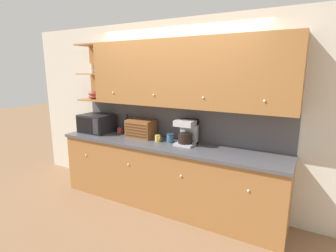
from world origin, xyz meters
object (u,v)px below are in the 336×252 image
mug (120,130)px  storage_canister (170,138)px  wine_bottle (128,125)px  microwave (96,123)px  bread_box (141,129)px  coffee_maker (187,132)px  mug_blue_second (158,138)px

mug → storage_canister: bearing=-5.2°
mug → wine_bottle: 0.17m
microwave → wine_bottle: 0.53m
bread_box → coffee_maker: (0.76, -0.02, 0.04)m
storage_canister → bread_box: bearing=176.1°
mug_blue_second → storage_canister: storage_canister is taller
microwave → storage_canister: (1.34, 0.05, -0.08)m
mug → storage_canister: 0.98m
mug → mug_blue_second: bearing=-9.9°
mug → bread_box: bearing=-6.6°
coffee_maker → microwave: bearing=-177.7°
mug → wine_bottle: wine_bottle is taller
microwave → mug_blue_second: bearing=-0.2°
microwave → coffee_maker: 1.59m
bread_box → storage_canister: (0.52, -0.04, -0.07)m
microwave → storage_canister: bearing=2.1°
coffee_maker → storage_canister: bearing=-176.4°
microwave → bread_box: microwave is taller
microwave → storage_canister: 1.35m
storage_canister → coffee_maker: coffee_maker is taller
mug_blue_second → storage_canister: 0.18m
bread_box → mug_blue_second: size_ratio=4.45×
wine_bottle → storage_canister: bearing=-8.0°
microwave → mug_blue_second: microwave is taller
bread_box → mug_blue_second: 0.37m
wine_bottle → coffee_maker: (1.08, -0.10, 0.03)m
wine_bottle → mug_blue_second: 0.69m
mug → coffee_maker: size_ratio=0.26×
mug → storage_canister: size_ratio=0.75×
bread_box → mug_blue_second: bearing=-14.2°
storage_canister → wine_bottle: bearing=172.0°
mug_blue_second → coffee_maker: (0.42, 0.07, 0.12)m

